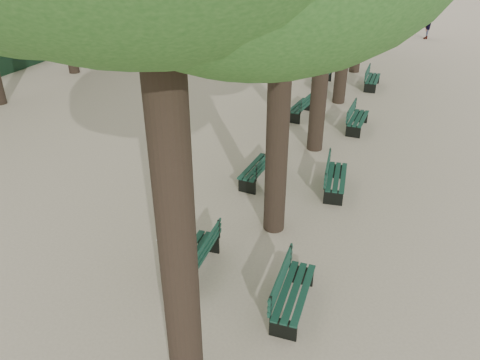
% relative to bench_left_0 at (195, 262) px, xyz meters
% --- Properties ---
extents(ground, '(120.00, 120.00, 0.00)m').
position_rel_bench_left_0_xyz_m(ground, '(-0.37, -0.77, -0.27)').
color(ground, tan).
rests_on(ground, ground).
extents(bench_left_0, '(0.63, 1.82, 0.92)m').
position_rel_bench_left_0_xyz_m(bench_left_0, '(0.00, 0.00, 0.00)').
color(bench_left_0, black).
rests_on(bench_left_0, ground).
extents(bench_left_1, '(0.71, 1.84, 0.92)m').
position_rel_bench_left_0_xyz_m(bench_left_1, '(-0.00, 4.42, 0.00)').
color(bench_left_1, black).
rests_on(bench_left_1, ground).
extents(bench_left_2, '(0.80, 1.86, 0.92)m').
position_rel_bench_left_0_xyz_m(bench_left_2, '(-0.00, 10.01, 0.00)').
color(bench_left_2, black).
rests_on(bench_left_2, ground).
extents(bench_left_3, '(0.70, 1.84, 0.92)m').
position_rel_bench_left_0_xyz_m(bench_left_3, '(-0.00, 14.33, 0.00)').
color(bench_left_3, black).
rests_on(bench_left_3, ground).
extents(bench_right_0, '(0.60, 1.81, 0.92)m').
position_rel_bench_left_0_xyz_m(bench_right_0, '(2.27, -0.38, 0.00)').
color(bench_right_0, black).
rests_on(bench_right_0, ground).
extents(bench_right_1, '(0.74, 1.85, 0.92)m').
position_rel_bench_left_0_xyz_m(bench_right_1, '(2.27, 4.60, 0.00)').
color(bench_right_1, black).
rests_on(bench_right_1, ground).
extents(bench_right_2, '(0.66, 1.83, 0.92)m').
position_rel_bench_left_0_xyz_m(bench_right_2, '(2.27, 9.42, 0.00)').
color(bench_right_2, black).
rests_on(bench_right_2, ground).
extents(bench_right_3, '(0.59, 1.81, 0.92)m').
position_rel_bench_left_0_xyz_m(bench_right_3, '(2.27, 14.74, 0.00)').
color(bench_right_3, black).
rests_on(bench_right_3, ground).
extents(man_with_map, '(0.66, 0.80, 1.91)m').
position_rel_bench_left_0_xyz_m(man_with_map, '(-0.25, -0.30, 0.68)').
color(man_with_map, black).
rests_on(man_with_map, ground).
extents(pedestrian_d, '(0.91, 0.61, 1.72)m').
position_rel_bench_left_0_xyz_m(pedestrian_d, '(-4.34, 25.81, 0.59)').
color(pedestrian_d, '#262628').
rests_on(pedestrian_d, ground).
extents(pedestrian_e, '(0.82, 1.42, 1.53)m').
position_rel_bench_left_0_xyz_m(pedestrian_e, '(-8.91, 21.67, 0.49)').
color(pedestrian_e, '#262628').
rests_on(pedestrian_e, ground).
extents(pedestrian_b, '(0.41, 1.18, 1.80)m').
position_rel_bench_left_0_xyz_m(pedestrian_b, '(4.51, 26.80, 0.63)').
color(pedestrian_b, '#262628').
rests_on(pedestrian_b, ground).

